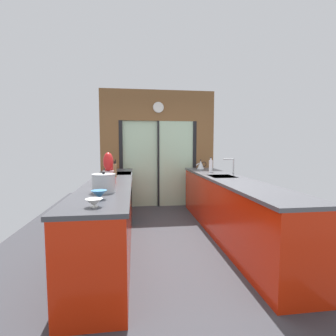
# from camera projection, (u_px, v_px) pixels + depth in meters

# --- Properties ---
(ground_plane) EXTENTS (5.04, 7.60, 0.02)m
(ground_plane) POSITION_uv_depth(u_px,v_px,m) (169.00, 232.00, 4.19)
(ground_plane) COLOR #38383D
(back_wall_unit) EXTENTS (2.64, 0.12, 2.70)m
(back_wall_unit) POSITION_uv_depth(u_px,v_px,m) (158.00, 142.00, 5.84)
(back_wall_unit) COLOR brown
(back_wall_unit) RESTS_ON ground_plane
(left_counter_run) EXTENTS (0.62, 3.80, 0.92)m
(left_counter_run) POSITION_uv_depth(u_px,v_px,m) (110.00, 213.00, 3.57)
(left_counter_run) COLOR red
(left_counter_run) RESTS_ON ground_plane
(right_counter_run) EXTENTS (0.62, 3.80, 0.92)m
(right_counter_run) POSITION_uv_depth(u_px,v_px,m) (228.00, 207.00, 3.98)
(right_counter_run) COLOR red
(right_counter_run) RESTS_ON ground_plane
(sink_faucet) EXTENTS (0.19, 0.02, 0.30)m
(sink_faucet) POSITION_uv_depth(u_px,v_px,m) (232.00, 164.00, 4.19)
(sink_faucet) COLOR #B7BABC
(sink_faucet) RESTS_ON right_counter_run
(oven_range) EXTENTS (0.60, 0.60, 0.92)m
(oven_range) POSITION_uv_depth(u_px,v_px,m) (116.00, 198.00, 4.67)
(oven_range) COLOR black
(oven_range) RESTS_ON ground_plane
(mixing_bowl_near) EXTENTS (0.14, 0.14, 0.07)m
(mixing_bowl_near) POSITION_uv_depth(u_px,v_px,m) (94.00, 202.00, 2.07)
(mixing_bowl_near) COLOR silver
(mixing_bowl_near) RESTS_ON left_counter_run
(mixing_bowl_far) EXTENTS (0.15, 0.15, 0.09)m
(mixing_bowl_far) POSITION_uv_depth(u_px,v_px,m) (99.00, 194.00, 2.36)
(mixing_bowl_far) COLOR teal
(mixing_bowl_far) RESTS_ON left_counter_run
(knife_block) EXTENTS (0.08, 0.14, 0.28)m
(knife_block) POSITION_uv_depth(u_px,v_px,m) (114.00, 170.00, 4.09)
(knife_block) COLOR brown
(knife_block) RESTS_ON left_counter_run
(stand_mixer) EXTENTS (0.17, 0.27, 0.42)m
(stand_mixer) POSITION_uv_depth(u_px,v_px,m) (109.00, 172.00, 3.25)
(stand_mixer) COLOR red
(stand_mixer) RESTS_ON left_counter_run
(stock_pot) EXTENTS (0.26, 0.26, 0.22)m
(stock_pot) POSITION_uv_depth(u_px,v_px,m) (104.00, 183.00, 2.73)
(stock_pot) COLOR #B7BABC
(stock_pot) RESTS_ON left_counter_run
(kettle) EXTENTS (0.24, 0.15, 0.21)m
(kettle) POSITION_uv_depth(u_px,v_px,m) (201.00, 165.00, 5.52)
(kettle) COLOR #B7BABC
(kettle) RESTS_ON right_counter_run
(soap_bottle) EXTENTS (0.07, 0.07, 0.28)m
(soap_bottle) POSITION_uv_depth(u_px,v_px,m) (211.00, 166.00, 4.79)
(soap_bottle) COLOR silver
(soap_bottle) RESTS_ON right_counter_run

